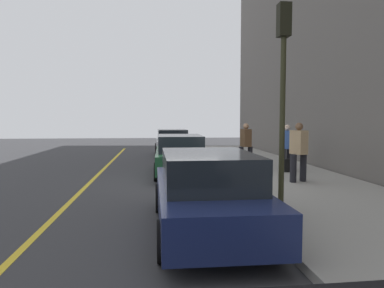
{
  "coord_description": "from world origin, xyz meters",
  "views": [
    {
      "loc": [
        -11.98,
        1.02,
        2.13
      ],
      "look_at": [
        -1.13,
        -0.09,
        1.36
      ],
      "focal_mm": 33.75,
      "sensor_mm": 36.0,
      "label": 1
    }
  ],
  "objects_px": {
    "pedestrian_blue_coat": "(287,146)",
    "pedestrian_brown_coat": "(246,144)",
    "rolling_suitcase": "(286,165)",
    "pedestrian_tan_coat": "(299,150)",
    "parked_car_green": "(180,155)",
    "parked_car_navy": "(207,192)",
    "parked_car_silver": "(172,143)",
    "traffic_light_pole": "(283,72)"
  },
  "relations": [
    {
      "from": "pedestrian_blue_coat",
      "to": "pedestrian_brown_coat",
      "type": "bearing_deg",
      "value": 54.55
    },
    {
      "from": "rolling_suitcase",
      "to": "pedestrian_tan_coat",
      "type": "bearing_deg",
      "value": 169.53
    },
    {
      "from": "pedestrian_tan_coat",
      "to": "parked_car_green",
      "type": "bearing_deg",
      "value": 51.78
    },
    {
      "from": "parked_car_navy",
      "to": "pedestrian_blue_coat",
      "type": "xyz_separation_m",
      "value": [
        6.77,
        -4.08,
        0.32
      ]
    },
    {
      "from": "pedestrian_tan_coat",
      "to": "pedestrian_brown_coat",
      "type": "relative_size",
      "value": 1.04
    },
    {
      "from": "parked_car_green",
      "to": "parked_car_silver",
      "type": "height_order",
      "value": "same"
    },
    {
      "from": "traffic_light_pole",
      "to": "pedestrian_blue_coat",
      "type": "bearing_deg",
      "value": -21.65
    },
    {
      "from": "parked_car_navy",
      "to": "traffic_light_pole",
      "type": "distance_m",
      "value": 3.15
    },
    {
      "from": "parked_car_navy",
      "to": "parked_car_green",
      "type": "relative_size",
      "value": 0.97
    },
    {
      "from": "pedestrian_brown_coat",
      "to": "parked_car_silver",
      "type": "bearing_deg",
      "value": 23.32
    },
    {
      "from": "pedestrian_tan_coat",
      "to": "rolling_suitcase",
      "type": "relative_size",
      "value": 2.2
    },
    {
      "from": "parked_car_silver",
      "to": "traffic_light_pole",
      "type": "height_order",
      "value": "traffic_light_pole"
    },
    {
      "from": "parked_car_navy",
      "to": "pedestrian_brown_coat",
      "type": "relative_size",
      "value": 2.62
    },
    {
      "from": "parked_car_navy",
      "to": "parked_car_silver",
      "type": "bearing_deg",
      "value": -0.01
    },
    {
      "from": "parked_car_silver",
      "to": "traffic_light_pole",
      "type": "distance_m",
      "value": 13.37
    },
    {
      "from": "pedestrian_blue_coat",
      "to": "traffic_light_pole",
      "type": "bearing_deg",
      "value": 158.35
    },
    {
      "from": "pedestrian_brown_coat",
      "to": "rolling_suitcase",
      "type": "height_order",
      "value": "pedestrian_brown_coat"
    },
    {
      "from": "parked_car_navy",
      "to": "parked_car_silver",
      "type": "height_order",
      "value": "same"
    },
    {
      "from": "traffic_light_pole",
      "to": "parked_car_silver",
      "type": "bearing_deg",
      "value": 7.83
    },
    {
      "from": "pedestrian_tan_coat",
      "to": "rolling_suitcase",
      "type": "bearing_deg",
      "value": -10.47
    },
    {
      "from": "pedestrian_tan_coat",
      "to": "pedestrian_brown_coat",
      "type": "distance_m",
      "value": 3.61
    },
    {
      "from": "pedestrian_tan_coat",
      "to": "rolling_suitcase",
      "type": "distance_m",
      "value": 2.27
    },
    {
      "from": "pedestrian_blue_coat",
      "to": "parked_car_green",
      "type": "bearing_deg",
      "value": 86.78
    },
    {
      "from": "pedestrian_blue_coat",
      "to": "parked_car_silver",
      "type": "bearing_deg",
      "value": 29.3
    },
    {
      "from": "parked_car_green",
      "to": "traffic_light_pole",
      "type": "xyz_separation_m",
      "value": [
        -6.0,
        -1.82,
        2.38
      ]
    },
    {
      "from": "parked_car_silver",
      "to": "pedestrian_tan_coat",
      "type": "bearing_deg",
      "value": -160.37
    },
    {
      "from": "pedestrian_brown_coat",
      "to": "traffic_light_pole",
      "type": "height_order",
      "value": "traffic_light_pole"
    },
    {
      "from": "parked_car_silver",
      "to": "pedestrian_blue_coat",
      "type": "bearing_deg",
      "value": -150.7
    },
    {
      "from": "parked_car_silver",
      "to": "pedestrian_blue_coat",
      "type": "xyz_separation_m",
      "value": [
        -7.27,
        -4.08,
        0.33
      ]
    },
    {
      "from": "parked_car_silver",
      "to": "traffic_light_pole",
      "type": "bearing_deg",
      "value": -172.17
    },
    {
      "from": "parked_car_navy",
      "to": "rolling_suitcase",
      "type": "bearing_deg",
      "value": -31.65
    },
    {
      "from": "parked_car_green",
      "to": "pedestrian_brown_coat",
      "type": "distance_m",
      "value": 2.87
    },
    {
      "from": "pedestrian_brown_coat",
      "to": "pedestrian_blue_coat",
      "type": "distance_m",
      "value": 1.68
    },
    {
      "from": "pedestrian_brown_coat",
      "to": "rolling_suitcase",
      "type": "xyz_separation_m",
      "value": [
        -1.42,
        -1.18,
        -0.71
      ]
    },
    {
      "from": "parked_car_silver",
      "to": "pedestrian_tan_coat",
      "type": "height_order",
      "value": "pedestrian_tan_coat"
    },
    {
      "from": "pedestrian_tan_coat",
      "to": "pedestrian_brown_coat",
      "type": "xyz_separation_m",
      "value": [
        3.53,
        0.79,
        -0.03
      ]
    },
    {
      "from": "traffic_light_pole",
      "to": "rolling_suitcase",
      "type": "relative_size",
      "value": 5.26
    },
    {
      "from": "pedestrian_brown_coat",
      "to": "traffic_light_pole",
      "type": "xyz_separation_m",
      "value": [
        -6.74,
        0.92,
        2.04
      ]
    },
    {
      "from": "traffic_light_pole",
      "to": "rolling_suitcase",
      "type": "xyz_separation_m",
      "value": [
        5.32,
        -2.1,
        -2.75
      ]
    },
    {
      "from": "pedestrian_blue_coat",
      "to": "rolling_suitcase",
      "type": "distance_m",
      "value": 0.84
    },
    {
      "from": "pedestrian_brown_coat",
      "to": "traffic_light_pole",
      "type": "distance_m",
      "value": 7.1
    },
    {
      "from": "parked_car_navy",
      "to": "pedestrian_blue_coat",
      "type": "bearing_deg",
      "value": -31.12
    }
  ]
}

